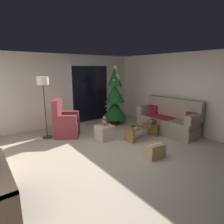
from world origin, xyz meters
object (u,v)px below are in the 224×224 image
Objects in this scene: couch at (168,120)px; remote_graphite at (141,126)px; floor_lamp at (43,87)px; teddy_bear_chestnut at (105,122)px; remote_silver at (136,128)px; book_stack at (152,122)px; teddy_bear_cream_by_tree at (103,124)px; ottoman at (105,133)px; christmas_tree at (115,99)px; cell_phone at (152,119)px; remote_white at (140,125)px; coffee_table at (142,130)px; armchair at (66,123)px; cardboard_box_taped_mid_floor at (155,151)px; remote_black at (133,126)px.

couch reaches higher than remote_graphite.
teddy_bear_chestnut is at bearing -42.56° from floor_lamp.
remote_silver is 0.61× the size of book_stack.
remote_graphite is 0.55× the size of teddy_bear_cream_by_tree.
ottoman is at bearing 161.53° from couch.
christmas_tree is at bearing 42.60° from teddy_bear_chestnut.
book_stack is 0.90× the size of teddy_bear_chestnut.
ottoman is at bearing -122.31° from teddy_bear_cream_by_tree.
floor_lamp is 1.99m from teddy_bear_chestnut.
book_stack is at bearing 54.65° from remote_silver.
cell_phone reaches higher than ottoman.
teddy_bear_cream_by_tree is at bearing 156.12° from remote_white.
remote_white is at bearing -30.04° from ottoman.
christmas_tree reaches higher than cell_phone.
ottoman reaches higher than coffee_table.
remote_graphite is at bearing -36.78° from ottoman.
floor_lamp is (-2.54, 1.81, 1.03)m from book_stack.
book_stack is at bearing -26.67° from ottoman.
remote_graphite is (-0.08, -0.06, 0.14)m from coffee_table.
armchair is 0.63× the size of floor_lamp.
book_stack reaches higher than coffee_table.
couch reaches higher than ottoman.
cell_phone is 1.42m from teddy_bear_chestnut.
cell_phone reaches higher than cardboard_box_taped_mid_floor.
ottoman reaches higher than remote_graphite.
teddy_bear_cream_by_tree is (-0.67, 1.58, -0.35)m from book_stack.
armchair reaches higher than couch.
remote_white is (-0.02, 0.05, 0.14)m from coffee_table.
teddy_bear_cream_by_tree is (-0.33, 1.51, -0.14)m from coffee_table.
christmas_tree is at bearing 133.75° from remote_white.
cardboard_box_taped_mid_floor is (1.06, -2.56, -0.24)m from armchair.
coffee_table is 7.05× the size of remote_white.
remote_silver is at bearing -114.17° from remote_black.
remote_white is at bearing 75.72° from remote_silver.
book_stack is 0.12× the size of christmas_tree.
christmas_tree is at bearing 92.13° from book_stack.
remote_silver is at bearing 72.58° from cardboard_box_taped_mid_floor.
couch is 0.75m from book_stack.
teddy_bear_cream_by_tree is (0.59, 0.95, -0.42)m from teddy_bear_chestnut.
remote_black is at bearing -37.13° from ottoman.
cell_phone is at bearing 178.34° from couch.
floor_lamp reaches higher than armchair.
remote_silver is 0.67m from book_stack.
remote_white is 0.61× the size of book_stack.
cardboard_box_taped_mid_floor is (1.57, -2.78, -1.34)m from floor_lamp.
remote_graphite is at bearing -101.83° from christmas_tree.
remote_white is at bearing -30.03° from teddy_bear_chestnut.
book_stack is 1.75m from teddy_bear_cream_by_tree.
christmas_tree reaches higher than remote_white.
couch is 2.13m from ottoman.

